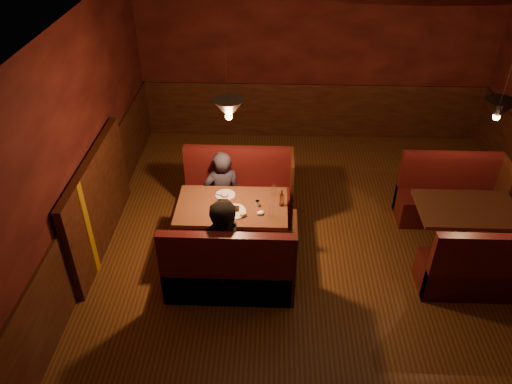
{
  "coord_description": "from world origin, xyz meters",
  "views": [
    {
      "loc": [
        -0.7,
        -4.7,
        4.43
      ],
      "look_at": [
        -0.88,
        0.27,
        0.95
      ],
      "focal_mm": 35.0,
      "sensor_mm": 36.0,
      "label": 1
    }
  ],
  "objects_px": {
    "main_bench_far": "(239,196)",
    "second_bench_near": "(483,273)",
    "second_bench_far": "(447,199)",
    "diner_b": "(227,236)",
    "diner_a": "(222,176)",
    "main_bench_near": "(230,274)",
    "second_table": "(465,219)",
    "main_table": "(233,216)"
  },
  "relations": [
    {
      "from": "diner_a",
      "to": "diner_b",
      "type": "xyz_separation_m",
      "value": [
        0.2,
        -1.35,
        0.08
      ]
    },
    {
      "from": "second_bench_far",
      "to": "second_bench_near",
      "type": "bearing_deg",
      "value": -90.0
    },
    {
      "from": "main_bench_near",
      "to": "second_bench_far",
      "type": "bearing_deg",
      "value": 28.98
    },
    {
      "from": "diner_b",
      "to": "second_bench_far",
      "type": "bearing_deg",
      "value": 6.52
    },
    {
      "from": "main_bench_near",
      "to": "second_table",
      "type": "bearing_deg",
      "value": 16.94
    },
    {
      "from": "diner_b",
      "to": "second_bench_near",
      "type": "bearing_deg",
      "value": -19.93
    },
    {
      "from": "second_bench_far",
      "to": "main_table",
      "type": "bearing_deg",
      "value": -164.01
    },
    {
      "from": "main_table",
      "to": "second_table",
      "type": "bearing_deg",
      "value": 2.06
    },
    {
      "from": "diner_a",
      "to": "main_bench_near",
      "type": "bearing_deg",
      "value": 82.17
    },
    {
      "from": "second_bench_near",
      "to": "diner_a",
      "type": "xyz_separation_m",
      "value": [
        -3.17,
        1.32,
        0.41
      ]
    },
    {
      "from": "second_bench_near",
      "to": "diner_b",
      "type": "bearing_deg",
      "value": -179.47
    },
    {
      "from": "second_bench_near",
      "to": "diner_b",
      "type": "distance_m",
      "value": 3.02
    },
    {
      "from": "second_bench_near",
      "to": "diner_a",
      "type": "distance_m",
      "value": 3.46
    },
    {
      "from": "main_table",
      "to": "diner_a",
      "type": "bearing_deg",
      "value": 107.01
    },
    {
      "from": "main_bench_far",
      "to": "second_bench_near",
      "type": "relative_size",
      "value": 1.1
    },
    {
      "from": "main_table",
      "to": "main_bench_near",
      "type": "distance_m",
      "value": 0.82
    },
    {
      "from": "main_table",
      "to": "main_bench_near",
      "type": "xyz_separation_m",
      "value": [
        0.02,
        -0.78,
        -0.24
      ]
    },
    {
      "from": "main_table",
      "to": "main_bench_near",
      "type": "bearing_deg",
      "value": -88.87
    },
    {
      "from": "second_bench_far",
      "to": "diner_b",
      "type": "xyz_separation_m",
      "value": [
        -2.98,
        -1.52,
        0.49
      ]
    },
    {
      "from": "second_bench_far",
      "to": "main_bench_near",
      "type": "bearing_deg",
      "value": -151.02
    },
    {
      "from": "main_bench_far",
      "to": "main_bench_near",
      "type": "distance_m",
      "value": 1.57
    },
    {
      "from": "main_bench_near",
      "to": "diner_b",
      "type": "relative_size",
      "value": 0.95
    },
    {
      "from": "main_table",
      "to": "diner_b",
      "type": "xyz_separation_m",
      "value": [
        -0.01,
        -0.67,
        0.23
      ]
    },
    {
      "from": "second_bench_far",
      "to": "diner_a",
      "type": "relative_size",
      "value": 0.95
    },
    {
      "from": "second_table",
      "to": "diner_a",
      "type": "distance_m",
      "value": 3.21
    },
    {
      "from": "main_bench_far",
      "to": "diner_b",
      "type": "height_order",
      "value": "diner_b"
    },
    {
      "from": "main_bench_far",
      "to": "main_bench_near",
      "type": "xyz_separation_m",
      "value": [
        0.0,
        -1.57,
        0.0
      ]
    },
    {
      "from": "main_bench_far",
      "to": "second_bench_near",
      "type": "xyz_separation_m",
      "value": [
        2.95,
        -1.42,
        -0.02
      ]
    },
    {
      "from": "main_bench_far",
      "to": "diner_b",
      "type": "relative_size",
      "value": 0.95
    },
    {
      "from": "diner_a",
      "to": "main_bench_far",
      "type": "bearing_deg",
      "value": -173.36
    },
    {
      "from": "main_bench_near",
      "to": "diner_a",
      "type": "relative_size",
      "value": 1.05
    },
    {
      "from": "diner_a",
      "to": "second_bench_far",
      "type": "bearing_deg",
      "value": 166.38
    },
    {
      "from": "main_bench_near",
      "to": "diner_a",
      "type": "xyz_separation_m",
      "value": [
        -0.23,
        1.47,
        0.39
      ]
    },
    {
      "from": "main_table",
      "to": "diner_b",
      "type": "relative_size",
      "value": 0.86
    },
    {
      "from": "main_bench_far",
      "to": "second_bench_far",
      "type": "bearing_deg",
      "value": 1.28
    },
    {
      "from": "second_table",
      "to": "second_bench_near",
      "type": "xyz_separation_m",
      "value": [
        0.03,
        -0.74,
        -0.21
      ]
    },
    {
      "from": "second_bench_far",
      "to": "diner_b",
      "type": "distance_m",
      "value": 3.37
    },
    {
      "from": "main_bench_far",
      "to": "second_bench_far",
      "type": "xyz_separation_m",
      "value": [
        2.95,
        0.07,
        -0.02
      ]
    },
    {
      "from": "second_table",
      "to": "second_bench_far",
      "type": "bearing_deg",
      "value": 87.8
    },
    {
      "from": "diner_b",
      "to": "main_table",
      "type": "bearing_deg",
      "value": 68.57
    },
    {
      "from": "main_table",
      "to": "second_table",
      "type": "relative_size",
      "value": 1.11
    },
    {
      "from": "second_bench_far",
      "to": "diner_b",
      "type": "height_order",
      "value": "diner_b"
    }
  ]
}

